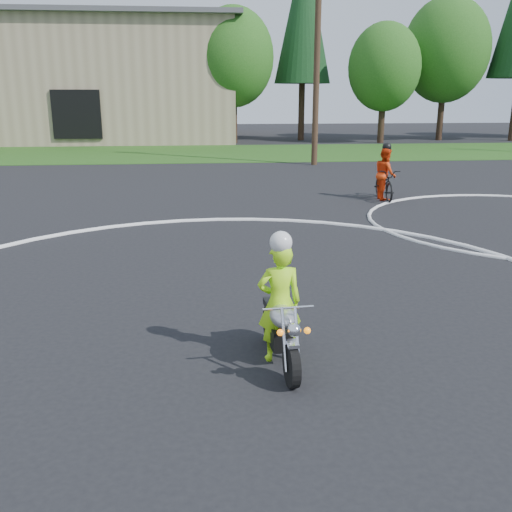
{
  "coord_description": "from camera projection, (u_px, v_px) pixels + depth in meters",
  "views": [
    {
      "loc": [
        -0.41,
        -5.77,
        3.21
      ],
      "look_at": [
        0.32,
        1.61,
        1.1
      ],
      "focal_mm": 40.0,
      "sensor_mm": 36.0,
      "label": 1
    }
  ],
  "objects": [
    {
      "name": "ground",
      "position": [
        242.0,
        389.0,
        6.44
      ],
      "size": [
        120.0,
        120.0,
        0.0
      ],
      "primitive_type": "plane",
      "color": "black",
      "rests_on": "ground"
    },
    {
      "name": "grass_strip",
      "position": [
        206.0,
        153.0,
        32.29
      ],
      "size": [
        120.0,
        10.0,
        0.02
      ],
      "primitive_type": "cube",
      "color": "#1E4714",
      "rests_on": "ground"
    },
    {
      "name": "course_markings",
      "position": [
        339.0,
        269.0,
        10.81
      ],
      "size": [
        19.05,
        19.05,
        0.12
      ],
      "color": "silver",
      "rests_on": "ground"
    },
    {
      "name": "primary_motorcycle",
      "position": [
        281.0,
        331.0,
        6.93
      ],
      "size": [
        0.6,
        1.71,
        0.9
      ],
      "rotation": [
        0.0,
        0.0,
        0.08
      ],
      "color": "black",
      "rests_on": "ground"
    },
    {
      "name": "rider_primary_grp",
      "position": [
        280.0,
        299.0,
        6.95
      ],
      "size": [
        0.58,
        0.4,
        1.66
      ],
      "rotation": [
        0.0,
        0.0,
        0.08
      ],
      "color": "#ADFF1A",
      "rests_on": "ground"
    },
    {
      "name": "rider_second_grp",
      "position": [
        385.0,
        180.0,
        17.92
      ],
      "size": [
        0.72,
        1.87,
        1.78
      ],
      "rotation": [
        0.0,
        0.0,
        -0.04
      ],
      "color": "black",
      "rests_on": "ground"
    },
    {
      "name": "treeline",
      "position": [
        418.0,
        43.0,
        39.16
      ],
      "size": [
        38.2,
        8.1,
        14.52
      ],
      "color": "#382619",
      "rests_on": "ground"
    },
    {
      "name": "utility_poles",
      "position": [
        317.0,
        48.0,
        25.6
      ],
      "size": [
        41.6,
        1.12,
        10.0
      ],
      "color": "#473321",
      "rests_on": "ground"
    }
  ]
}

